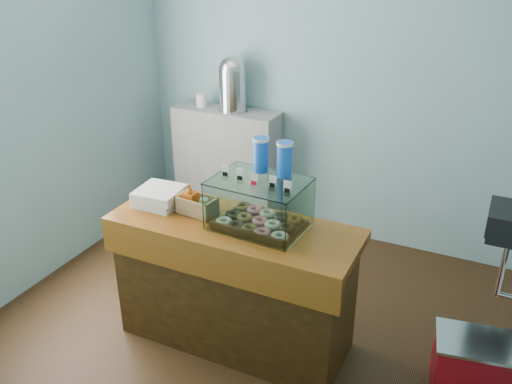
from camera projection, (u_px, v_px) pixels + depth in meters
The scene contains 9 objects.
ground at pixel (251, 317), 3.97m from camera, with size 3.50×3.50×0.00m, color black.
room_shell at pixel (255, 88), 3.24m from camera, with size 3.54×3.04×2.82m.
counter at pixel (234, 283), 3.57m from camera, with size 1.60×0.60×0.90m.
back_shelf at pixel (227, 165), 5.17m from camera, with size 1.00×0.32×1.10m, color gray.
display_case at pixel (262, 200), 3.31m from camera, with size 0.59×0.45×0.53m.
condiment_crate at pixel (195, 203), 3.49m from camera, with size 0.26×0.17×0.20m.
pastry_boxes at pixel (160, 196), 3.61m from camera, with size 0.31×0.31×0.11m.
coffee_urn at pixel (232, 82), 4.79m from camera, with size 0.27×0.27×0.50m.
red_cooler at pixel (470, 365), 3.25m from camera, with size 0.49×0.40×0.38m.
Camera 1 is at (1.41, -2.88, 2.52)m, focal length 38.00 mm.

